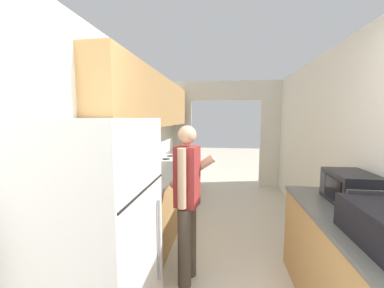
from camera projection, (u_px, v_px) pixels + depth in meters
name	position (u px, v px, depth m)	size (l,w,h in m)	color
wall_left	(138.00, 125.00, 3.25)	(0.38, 7.22, 2.50)	silver
wall_right	(351.00, 155.00, 2.48)	(0.06, 7.22, 2.50)	silver
wall_far_with_doorway	(225.00, 126.00, 5.62)	(2.94, 0.06, 2.50)	silver
counter_left	(163.00, 194.00, 3.72)	(0.62, 3.69, 0.89)	#B2844C
counter_right	(352.00, 273.00, 1.82)	(0.62, 1.67, 0.89)	#B2844C
refrigerator	(94.00, 238.00, 1.61)	(0.76, 0.83, 1.64)	white
range_oven	(174.00, 180.00, 4.52)	(0.66, 0.79, 1.03)	white
person	(187.00, 200.00, 2.30)	(0.51, 0.42, 1.57)	#4C4238
microwave	(350.00, 188.00, 2.08)	(0.34, 0.47, 0.28)	black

